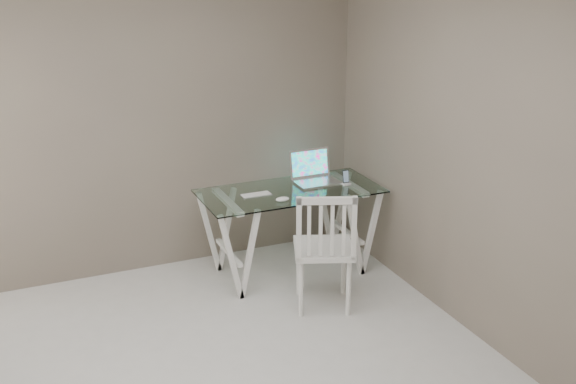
% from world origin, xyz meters
% --- Properties ---
extents(room, '(4.50, 4.52, 2.71)m').
position_xyz_m(room, '(-0.06, 0.02, 1.72)').
color(room, '#B7B5AF').
rests_on(room, ground).
extents(desk, '(1.50, 0.70, 0.75)m').
position_xyz_m(desk, '(1.19, 1.66, 0.38)').
color(desk, silver).
rests_on(desk, ground).
extents(chair, '(0.58, 0.58, 0.97)m').
position_xyz_m(chair, '(1.16, 0.95, 0.54)').
color(chair, silver).
rests_on(chair, ground).
extents(laptop, '(0.37, 0.30, 0.26)m').
position_xyz_m(laptop, '(1.47, 1.81, 0.81)').
color(laptop, silver).
rests_on(laptop, desk).
extents(keyboard, '(0.26, 0.11, 0.01)m').
position_xyz_m(keyboard, '(0.88, 1.66, 0.75)').
color(keyboard, silver).
rests_on(keyboard, desk).
extents(mouse, '(0.11, 0.07, 0.04)m').
position_xyz_m(mouse, '(1.02, 1.45, 0.76)').
color(mouse, white).
rests_on(mouse, desk).
extents(phone_dock, '(0.07, 0.07, 0.13)m').
position_xyz_m(phone_dock, '(1.68, 1.61, 0.78)').
color(phone_dock, white).
rests_on(phone_dock, desk).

